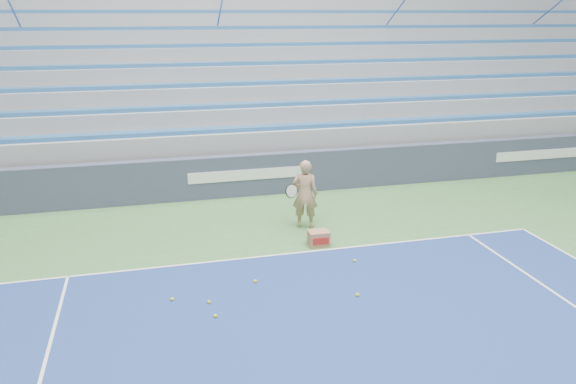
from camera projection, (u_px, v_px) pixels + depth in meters
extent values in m
cube|color=white|center=(285.00, 254.00, 11.24)|extent=(10.97, 0.05, 0.00)
cube|color=#393F56|center=(249.00, 175.00, 14.77)|extent=(30.00, 0.30, 1.10)
cube|color=white|center=(250.00, 175.00, 14.60)|extent=(3.20, 0.02, 0.28)
cube|color=white|center=(547.00, 154.00, 16.72)|extent=(3.40, 0.02, 0.28)
cube|color=gray|center=(224.00, 139.00, 18.97)|extent=(30.00, 8.50, 1.10)
cube|color=gray|center=(223.00, 115.00, 18.72)|extent=(30.00, 8.50, 0.50)
cube|color=#2A5D98|center=(243.00, 129.00, 15.05)|extent=(29.60, 0.42, 0.11)
cube|color=gray|center=(221.00, 99.00, 18.96)|extent=(30.00, 7.65, 0.50)
cube|color=#2A5D98|center=(238.00, 105.00, 15.68)|extent=(29.60, 0.42, 0.11)
cube|color=gray|center=(219.00, 82.00, 19.20)|extent=(30.00, 6.80, 0.50)
cube|color=#2A5D98|center=(232.00, 84.00, 16.32)|extent=(29.60, 0.42, 0.11)
cube|color=gray|center=(217.00, 66.00, 19.44)|extent=(30.00, 5.95, 0.50)
cube|color=#2A5D98|center=(227.00, 64.00, 16.95)|extent=(29.60, 0.42, 0.11)
cube|color=gray|center=(215.00, 51.00, 19.68)|extent=(30.00, 5.10, 0.50)
cube|color=#2A5D98|center=(223.00, 45.00, 17.58)|extent=(29.60, 0.42, 0.11)
cube|color=gray|center=(213.00, 35.00, 19.92)|extent=(30.00, 4.25, 0.50)
cube|color=#2A5D98|center=(219.00, 28.00, 18.21)|extent=(29.60, 0.42, 0.11)
cube|color=gray|center=(211.00, 21.00, 20.16)|extent=(30.00, 3.40, 0.50)
cube|color=#2A5D98|center=(215.00, 12.00, 18.84)|extent=(29.60, 0.42, 0.11)
cube|color=gray|center=(209.00, 6.00, 20.40)|extent=(30.00, 2.55, 0.50)
cube|color=gray|center=(205.00, 38.00, 22.22)|extent=(31.00, 0.40, 7.30)
cylinder|color=#305AAA|center=(14.00, 14.00, 16.32)|extent=(0.05, 8.53, 5.04)
cylinder|color=#305AAA|center=(220.00, 13.00, 17.73)|extent=(0.05, 8.53, 5.04)
cylinder|color=#305AAA|center=(395.00, 13.00, 19.14)|extent=(0.05, 8.53, 5.04)
cylinder|color=#305AAA|center=(546.00, 13.00, 20.55)|extent=(0.05, 8.53, 5.04)
imported|color=tan|center=(305.00, 194.00, 12.47)|extent=(0.66, 0.54, 1.56)
cylinder|color=black|center=(293.00, 191.00, 12.10)|extent=(0.12, 0.27, 0.08)
cylinder|color=beige|center=(291.00, 191.00, 11.79)|extent=(0.29, 0.16, 0.28)
torus|color=black|center=(291.00, 191.00, 11.79)|extent=(0.31, 0.18, 0.30)
cube|color=#9C6C4B|center=(319.00, 238.00, 11.64)|extent=(0.43, 0.33, 0.32)
cube|color=#B21E19|center=(321.00, 241.00, 11.49)|extent=(0.34, 0.02, 0.14)
sphere|color=#BFCE2A|center=(255.00, 281.00, 10.05)|extent=(0.07, 0.07, 0.07)
sphere|color=#BFCE2A|center=(216.00, 316.00, 8.90)|extent=(0.07, 0.07, 0.07)
sphere|color=#BFCE2A|center=(354.00, 261.00, 10.88)|extent=(0.07, 0.07, 0.07)
sphere|color=#BFCE2A|center=(209.00, 302.00, 9.33)|extent=(0.07, 0.07, 0.07)
sphere|color=#BFCE2A|center=(172.00, 299.00, 9.42)|extent=(0.07, 0.07, 0.07)
sphere|color=#BFCE2A|center=(358.00, 295.00, 9.57)|extent=(0.07, 0.07, 0.07)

